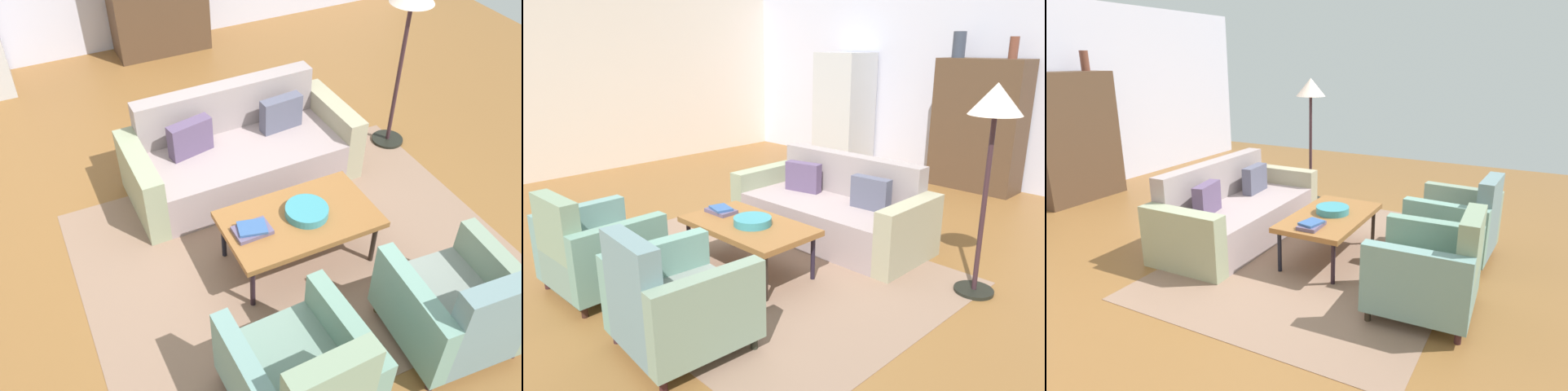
{
  "view_description": "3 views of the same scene",
  "coord_description": "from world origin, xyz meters",
  "views": [
    {
      "loc": [
        -1.41,
        -3.43,
        3.42
      ],
      "look_at": [
        0.01,
        -0.45,
        0.56
      ],
      "focal_mm": 38.68,
      "sensor_mm": 36.0,
      "label": 1
    },
    {
      "loc": [
        3.45,
        -3.43,
        2.0
      ],
      "look_at": [
        0.02,
        -0.06,
        0.54
      ],
      "focal_mm": 34.66,
      "sensor_mm": 36.0,
      "label": 2
    },
    {
      "loc": [
        -3.7,
        -2.49,
        1.97
      ],
      "look_at": [
        0.16,
        -0.47,
        0.65
      ],
      "focal_mm": 31.14,
      "sensor_mm": 36.0,
      "label": 3
    }
  ],
  "objects": [
    {
      "name": "area_rug",
      "position": [
        0.22,
        -0.65,
        0.0
      ],
      "size": [
        3.4,
        2.6,
        0.01
      ],
      "primitive_type": "cube",
      "color": "#876955",
      "rests_on": "ground"
    },
    {
      "name": "floor_lamp",
      "position": [
        1.86,
        0.36,
        1.44
      ],
      "size": [
        0.4,
        0.4,
        1.72
      ],
      "color": "black",
      "rests_on": "ground"
    },
    {
      "name": "couch",
      "position": [
        0.22,
        0.49,
        0.29
      ],
      "size": [
        2.11,
        0.93,
        0.86
      ],
      "rotation": [
        0.0,
        0.0,
        3.16
      ],
      "color": "gray",
      "rests_on": "ground"
    },
    {
      "name": "fruit_bowl",
      "position": [
        0.28,
        -0.7,
        0.49
      ],
      "size": [
        0.34,
        0.34,
        0.07
      ],
      "primitive_type": "cylinder",
      "color": "teal",
      "rests_on": "coffee_table"
    },
    {
      "name": "armchair_left",
      "position": [
        -0.38,
        -1.87,
        0.34
      ],
      "size": [
        0.83,
        0.83,
        0.88
      ],
      "rotation": [
        0.0,
        0.0,
        0.03
      ],
      "color": "#2B251B",
      "rests_on": "ground"
    },
    {
      "name": "ground_plane",
      "position": [
        0.0,
        0.0,
        0.0
      ],
      "size": [
        10.55,
        10.55,
        0.0
      ],
      "primitive_type": "plane",
      "color": "brown"
    },
    {
      "name": "armchair_right",
      "position": [
        0.81,
        -1.87,
        0.34
      ],
      "size": [
        0.85,
        0.85,
        0.88
      ],
      "rotation": [
        0.0,
        0.0,
        -0.07
      ],
      "color": "#392B15",
      "rests_on": "ground"
    },
    {
      "name": "coffee_table",
      "position": [
        0.22,
        -0.7,
        0.42
      ],
      "size": [
        1.2,
        0.7,
        0.46
      ],
      "color": "black",
      "rests_on": "ground"
    },
    {
      "name": "book_stack",
      "position": [
        -0.18,
        -0.69,
        0.48
      ],
      "size": [
        0.28,
        0.21,
        0.06
      ],
      "color": "#5B4E6B",
      "rests_on": "coffee_table"
    }
  ]
}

